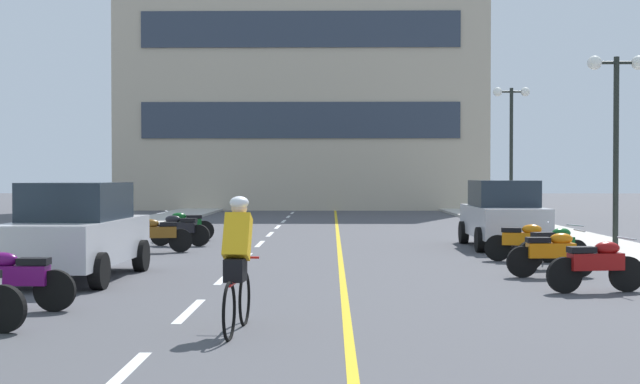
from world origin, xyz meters
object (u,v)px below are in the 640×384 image
Objects in this scene: parked_car_near at (77,231)px; motorcycle_7 at (553,246)px; street_lamp_far at (511,124)px; motorcycle_9 at (158,234)px; motorcycle_11 at (185,225)px; cyclist_rider at (237,261)px; motorcycle_8 at (523,241)px; motorcycle_6 at (551,253)px; motorcycle_5 at (596,264)px; motorcycle_10 at (179,229)px; street_lamp_mid at (616,106)px; parked_car_mid at (503,214)px; motorcycle_4 at (16,279)px.

parked_car_near is 9.63m from motorcycle_7.
motorcycle_7 is (-2.50, -16.11, -3.53)m from street_lamp_far.
motorcycle_9 is 1.03× the size of motorcycle_11.
motorcycle_8 is at bearing 57.65° from cyclist_rider.
motorcycle_6 is at bearing -105.88° from motorcycle_7.
motorcycle_5 is 0.96× the size of cyclist_rider.
motorcycle_5 is 12.62m from motorcycle_10.
motorcycle_11 is (0.43, 9.29, -0.44)m from parked_car_near.
motorcycle_5 is 14.06m from motorcycle_11.
motorcycle_5 is at bearing -51.47° from motorcycle_11.
motorcycle_8 is at bearing -140.55° from street_lamp_mid.
motorcycle_5 and motorcycle_6 have the same top height.
parked_car_near is at bearing -123.45° from street_lamp_far.
parked_car_near is 1.01× the size of parked_car_mid.
motorcycle_5 is at bearing 13.08° from motorcycle_4.
motorcycle_7 is at bearing -32.30° from motorcycle_10.
motorcycle_4 is at bearing -141.04° from street_lamp_mid.
parked_car_near reaches higher than motorcycle_5.
motorcycle_5 is 1.00× the size of motorcycle_10.
motorcycle_4 is at bearing -90.80° from motorcycle_11.
motorcycle_11 is at bearing 162.64° from street_lamp_mid.
motorcycle_9 is at bearing 85.96° from parked_car_near.
motorcycle_6 is 1.59m from motorcycle_7.
motorcycle_11 is at bearing 94.76° from motorcycle_10.
motorcycle_9 is at bearing -90.62° from motorcycle_11.
motorcycle_6 is (-2.97, -5.29, -3.22)m from street_lamp_mid.
street_lamp_far is 25.00m from motorcycle_4.
parked_car_near is 2.60× the size of motorcycle_7.
motorcycle_10 is (-8.41, 7.12, 0.00)m from motorcycle_6.
street_lamp_far is 15.38m from motorcycle_8.
cyclist_rider reaches higher than motorcycle_7.
motorcycle_4 is at bearing -166.92° from motorcycle_5.
motorcycle_9 and motorcycle_11 have the same top height.
motorcycle_9 is 0.95× the size of cyclist_rider.
parked_car_mid is (9.41, 7.15, 0.00)m from parked_car_near.
cyclist_rider is at bearing -25.00° from motorcycle_4.
street_lamp_far is 14.87m from motorcycle_11.
street_lamp_mid is 2.85× the size of motorcycle_4.
motorcycle_7 is (0.44, 1.53, 0.00)m from motorcycle_6.
parked_car_near and parked_car_mid have the same top height.
motorcycle_8 is (0.12, 2.94, 0.00)m from motorcycle_6.
parked_car_near is at bearing -142.79° from parked_car_mid.
parked_car_near reaches higher than motorcycle_11.
motorcycle_6 and motorcycle_7 have the same top height.
motorcycle_8 is (-2.85, -2.34, -3.22)m from street_lamp_mid.
motorcycle_7 is 11.62m from motorcycle_11.
motorcycle_11 is at bearing 140.70° from motorcycle_7.
street_lamp_mid reaches higher than parked_car_mid.
motorcycle_9 is at bearing 149.28° from motorcycle_6.
street_lamp_mid reaches higher than parked_car_near.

